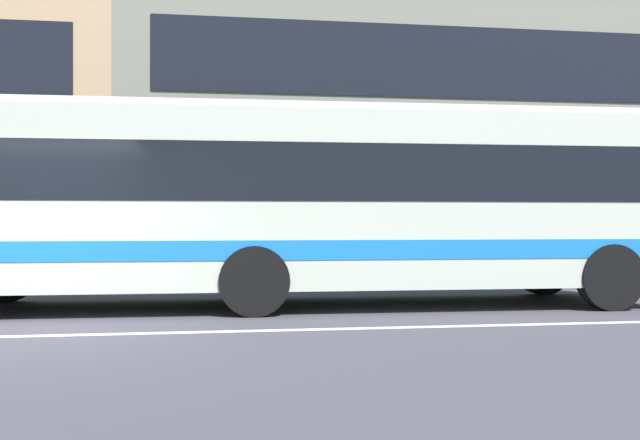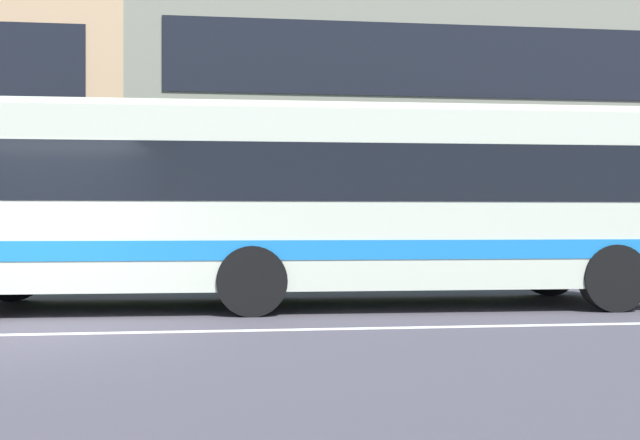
# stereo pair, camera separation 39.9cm
# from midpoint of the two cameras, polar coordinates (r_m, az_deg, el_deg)

# --- Properties ---
(ground_plane) EXTENTS (160.00, 160.00, 0.00)m
(ground_plane) POSITION_cam_midpoint_polar(r_m,az_deg,el_deg) (9.69, -23.41, -8.09)
(ground_plane) COLOR #443F47
(lane_centre_line) EXTENTS (60.00, 0.16, 0.01)m
(lane_centre_line) POSITION_cam_midpoint_polar(r_m,az_deg,el_deg) (9.69, -23.41, -8.06)
(lane_centre_line) COLOR silver
(lane_centre_line) RESTS_ON ground_plane
(hedge_row_far) EXTENTS (12.40, 1.10, 1.06)m
(hedge_row_far) POSITION_cam_midpoint_polar(r_m,az_deg,el_deg) (15.89, -3.92, -2.99)
(hedge_row_far) COLOR #2B5624
(hedge_row_far) RESTS_ON ground_plane
(apartment_block_right) EXTENTS (24.16, 9.93, 9.69)m
(apartment_block_right) POSITION_cam_midpoint_polar(r_m,az_deg,el_deg) (26.62, 12.49, 7.55)
(apartment_block_right) COLOR gray
(apartment_block_right) RESTS_ON ground_plane
(transit_bus) EXTENTS (11.39, 2.88, 3.08)m
(transit_bus) POSITION_cam_midpoint_polar(r_m,az_deg,el_deg) (11.94, -2.88, 1.63)
(transit_bus) COLOR beige
(transit_bus) RESTS_ON ground_plane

